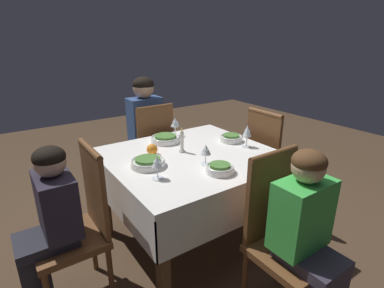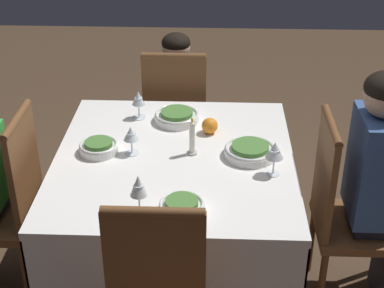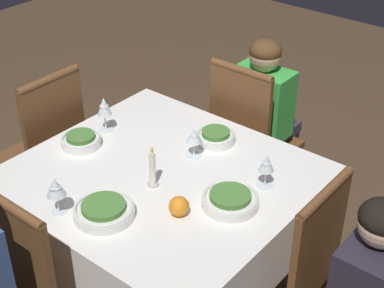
{
  "view_description": "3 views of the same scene",
  "coord_description": "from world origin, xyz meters",
  "px_view_note": "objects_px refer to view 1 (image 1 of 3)",
  "views": [
    {
      "loc": [
        -1.1,
        -1.61,
        1.5
      ],
      "look_at": [
        -0.01,
        -0.03,
        0.81
      ],
      "focal_mm": 28.0,
      "sensor_mm": 36.0,
      "label": 1
    },
    {
      "loc": [
        2.25,
        0.17,
        2.05
      ],
      "look_at": [
        0.02,
        0.08,
        0.8
      ],
      "focal_mm": 55.0,
      "sensor_mm": 36.0,
      "label": 2
    },
    {
      "loc": [
        -1.34,
        1.46,
        2.11
      ],
      "look_at": [
        -0.09,
        -0.09,
        0.86
      ],
      "focal_mm": 55.0,
      "sensor_mm": 36.0,
      "label": 3
    }
  ],
  "objects_px": {
    "chair_east": "(270,159)",
    "person_child_dark": "(48,226)",
    "chair_west": "(80,222)",
    "bowl_east": "(231,138)",
    "bowl_north": "(165,139)",
    "wine_glass_west": "(157,163)",
    "chair_south": "(282,232)",
    "bowl_south": "(220,168)",
    "candle_centerpiece": "(182,143)",
    "person_child_green": "(309,240)",
    "person_adult_denim": "(144,130)",
    "bowl_west": "(148,162)",
    "orange_fruit": "(152,149)",
    "dining_table": "(192,167)",
    "wine_glass_east": "(247,132)",
    "wine_glass_south": "(206,150)",
    "chair_north": "(151,150)",
    "wine_glass_north": "(175,123)"
  },
  "relations": [
    {
      "from": "wine_glass_north",
      "to": "bowl_north",
      "type": "bearing_deg",
      "value": -148.3
    },
    {
      "from": "bowl_south",
      "to": "candle_centerpiece",
      "type": "distance_m",
      "value": 0.42
    },
    {
      "from": "chair_west",
      "to": "chair_east",
      "type": "distance_m",
      "value": 1.61
    },
    {
      "from": "dining_table",
      "to": "person_child_green",
      "type": "bearing_deg",
      "value": -85.75
    },
    {
      "from": "chair_south",
      "to": "wine_glass_south",
      "type": "relative_size",
      "value": 7.04
    },
    {
      "from": "chair_east",
      "to": "wine_glass_north",
      "type": "height_order",
      "value": "chair_east"
    },
    {
      "from": "wine_glass_north",
      "to": "candle_centerpiece",
      "type": "xyz_separation_m",
      "value": [
        -0.16,
        -0.35,
        -0.04
      ]
    },
    {
      "from": "chair_west",
      "to": "wine_glass_north",
      "type": "height_order",
      "value": "chair_west"
    },
    {
      "from": "chair_west",
      "to": "bowl_north",
      "type": "xyz_separation_m",
      "value": [
        0.79,
        0.38,
        0.24
      ]
    },
    {
      "from": "bowl_north",
      "to": "candle_centerpiece",
      "type": "relative_size",
      "value": 1.27
    },
    {
      "from": "wine_glass_west",
      "to": "person_child_dark",
      "type": "bearing_deg",
      "value": 165.48
    },
    {
      "from": "chair_east",
      "to": "orange_fruit",
      "type": "xyz_separation_m",
      "value": [
        -1.03,
        0.18,
        0.26
      ]
    },
    {
      "from": "wine_glass_west",
      "to": "wine_glass_east",
      "type": "xyz_separation_m",
      "value": [
        0.81,
        0.1,
        0.02
      ]
    },
    {
      "from": "chair_south",
      "to": "wine_glass_east",
      "type": "distance_m",
      "value": 0.82
    },
    {
      "from": "wine_glass_north",
      "to": "chair_north",
      "type": "bearing_deg",
      "value": 100.47
    },
    {
      "from": "bowl_east",
      "to": "bowl_north",
      "type": "bearing_deg",
      "value": 147.34
    },
    {
      "from": "chair_south",
      "to": "bowl_north",
      "type": "height_order",
      "value": "chair_south"
    },
    {
      "from": "bowl_south",
      "to": "person_child_dark",
      "type": "bearing_deg",
      "value": 162.74
    },
    {
      "from": "wine_glass_north",
      "to": "bowl_west",
      "type": "bearing_deg",
      "value": -137.28
    },
    {
      "from": "dining_table",
      "to": "chair_east",
      "type": "xyz_separation_m",
      "value": [
        0.81,
        -0.02,
        -0.12
      ]
    },
    {
      "from": "wine_glass_west",
      "to": "chair_south",
      "type": "bearing_deg",
      "value": -51.7
    },
    {
      "from": "chair_west",
      "to": "bowl_south",
      "type": "bearing_deg",
      "value": 69.38
    },
    {
      "from": "candle_centerpiece",
      "to": "wine_glass_north",
      "type": "bearing_deg",
      "value": 65.58
    },
    {
      "from": "person_child_green",
      "to": "bowl_south",
      "type": "height_order",
      "value": "person_child_green"
    },
    {
      "from": "bowl_north",
      "to": "candle_centerpiece",
      "type": "height_order",
      "value": "candle_centerpiece"
    },
    {
      "from": "bowl_south",
      "to": "candle_centerpiece",
      "type": "xyz_separation_m",
      "value": [
        -0.0,
        0.42,
        0.04
      ]
    },
    {
      "from": "wine_glass_north",
      "to": "orange_fruit",
      "type": "bearing_deg",
      "value": -142.64
    },
    {
      "from": "chair_east",
      "to": "bowl_west",
      "type": "bearing_deg",
      "value": 89.45
    },
    {
      "from": "chair_south",
      "to": "person_child_green",
      "type": "xyz_separation_m",
      "value": [
        0.0,
        -0.16,
        0.05
      ]
    },
    {
      "from": "person_adult_denim",
      "to": "person_child_dark",
      "type": "height_order",
      "value": "person_adult_denim"
    },
    {
      "from": "bowl_west",
      "to": "bowl_east",
      "type": "distance_m",
      "value": 0.76
    },
    {
      "from": "chair_west",
      "to": "bowl_east",
      "type": "height_order",
      "value": "chair_west"
    },
    {
      "from": "dining_table",
      "to": "wine_glass_north",
      "type": "distance_m",
      "value": 0.49
    },
    {
      "from": "wine_glass_south",
      "to": "bowl_east",
      "type": "height_order",
      "value": "wine_glass_south"
    },
    {
      "from": "dining_table",
      "to": "bowl_west",
      "type": "distance_m",
      "value": 0.37
    },
    {
      "from": "bowl_west",
      "to": "orange_fruit",
      "type": "bearing_deg",
      "value": 54.8
    },
    {
      "from": "chair_south",
      "to": "candle_centerpiece",
      "type": "distance_m",
      "value": 0.9
    },
    {
      "from": "chair_north",
      "to": "bowl_south",
      "type": "distance_m",
      "value": 1.14
    },
    {
      "from": "chair_east",
      "to": "person_child_dark",
      "type": "distance_m",
      "value": 1.78
    },
    {
      "from": "bowl_south",
      "to": "candle_centerpiece",
      "type": "relative_size",
      "value": 0.96
    },
    {
      "from": "person_child_green",
      "to": "wine_glass_south",
      "type": "relative_size",
      "value": 7.55
    },
    {
      "from": "person_child_dark",
      "to": "person_child_green",
      "type": "distance_m",
      "value": 1.36
    },
    {
      "from": "person_child_green",
      "to": "candle_centerpiece",
      "type": "bearing_deg",
      "value": 95.54
    },
    {
      "from": "dining_table",
      "to": "wine_glass_north",
      "type": "relative_size",
      "value": 7.41
    },
    {
      "from": "bowl_south",
      "to": "person_adult_denim",
      "type": "bearing_deg",
      "value": 85.78
    },
    {
      "from": "wine_glass_south",
      "to": "wine_glass_west",
      "type": "bearing_deg",
      "value": -178.43
    },
    {
      "from": "bowl_north",
      "to": "orange_fruit",
      "type": "xyz_separation_m",
      "value": [
        -0.21,
        -0.18,
        0.01
      ]
    },
    {
      "from": "bowl_north",
      "to": "wine_glass_south",
      "type": "height_order",
      "value": "wine_glass_south"
    },
    {
      "from": "chair_south",
      "to": "wine_glass_west",
      "type": "bearing_deg",
      "value": 128.3
    },
    {
      "from": "wine_glass_west",
      "to": "wine_glass_east",
      "type": "bearing_deg",
      "value": 6.9
    }
  ]
}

